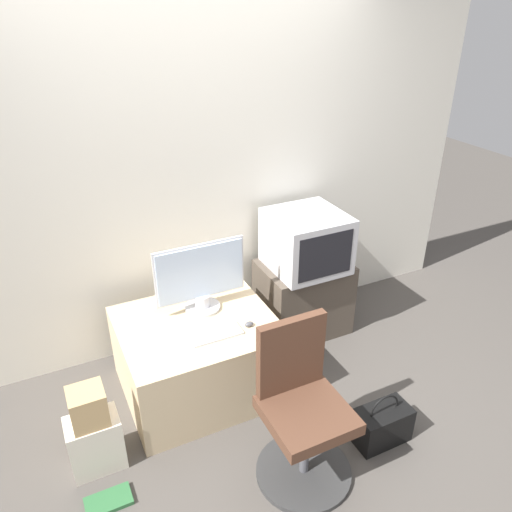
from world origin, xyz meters
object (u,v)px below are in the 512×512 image
Objects in this scene: cardboard_box_lower at (96,443)px; office_chair at (302,416)px; main_monitor at (201,278)px; mouse at (249,324)px; crt_tv at (306,241)px; handbag at (382,424)px; keyboard at (215,334)px; book at (109,501)px.

office_chair is at bearing -26.59° from cardboard_box_lower.
main_monitor is 10.79× the size of mouse.
cardboard_box_lower is (-1.66, -0.59, -0.61)m from crt_tv.
main_monitor is at bearing 125.13° from handbag.
crt_tv is at bearing 19.62° from cardboard_box_lower.
office_chair reaches higher than handbag.
crt_tv is at bearing 26.00° from keyboard.
keyboard reaches higher than book.
handbag is (1.53, -0.54, -0.05)m from cardboard_box_lower.
crt_tv is (0.66, 0.43, 0.23)m from mouse.
handbag is at bearing -96.71° from crt_tv.
keyboard is 0.71m from office_chair.
handbag is (-0.13, -1.13, -0.66)m from crt_tv.
main_monitor is at bearing 29.93° from cardboard_box_lower.
mouse is 0.23× the size of book.
mouse is at bearing -2.03° from keyboard.
cardboard_box_lower reaches higher than book.
office_chair is (0.21, -0.66, -0.15)m from keyboard.
keyboard is 0.62× the size of crt_tv.
keyboard is at bearing 136.42° from handbag.
main_monitor is 0.38m from keyboard.
cardboard_box_lower is at bearing -171.12° from mouse.
keyboard is at bearing 11.85° from cardboard_box_lower.
mouse is 0.16× the size of cardboard_box_lower.
main_monitor is at bearing 121.07° from mouse.
office_chair is 2.74× the size of cardboard_box_lower.
mouse is at bearing -146.49° from crt_tv.
crt_tv is 1.33m from office_chair.
crt_tv is 1.52× the size of handbag.
crt_tv is 1.55× the size of cardboard_box_lower.
keyboard is 1.34× the size of book.
crt_tv is 0.56× the size of office_chair.
handbag is at bearing -19.55° from cardboard_box_lower.
book is (-1.66, -0.86, -0.76)m from crt_tv.
main_monitor is 0.65× the size of office_chair.
handbag is at bearing -54.87° from main_monitor.
main_monitor is at bearing 84.23° from keyboard.
mouse is 0.67m from office_chair.
mouse is 0.16× the size of handbag.
handbag is at bearing -43.58° from keyboard.
crt_tv is at bearing 58.74° from office_chair.
book is (-0.82, -0.73, -0.74)m from main_monitor.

